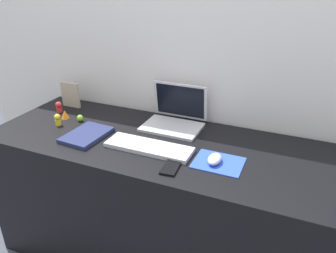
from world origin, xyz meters
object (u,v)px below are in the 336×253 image
Objects in this scene: laptop at (176,115)px; notebook_pad at (87,135)px; toy_figurine_orange at (65,114)px; toy_figurine_yellow at (58,119)px; cell_phone at (171,167)px; toy_figurine_red at (59,107)px; picture_frame at (70,95)px; toy_figurine_lime at (80,118)px; mouse at (215,159)px; keyboard at (149,147)px.

laptop is 1.25× the size of notebook_pad.
toy_figurine_orange is 0.09m from toy_figurine_yellow.
toy_figurine_red reaches higher than cell_phone.
toy_figurine_yellow reaches higher than notebook_pad.
toy_figurine_lime is at bearing -41.23° from picture_frame.
laptop is 4.76× the size of toy_figurine_red.
cell_phone is 3.49× the size of toy_figurine_lime.
toy_figurine_orange is (-0.60, -0.17, -0.03)m from laptop.
toy_figurine_yellow is at bearing 162.59° from cell_phone.
toy_figurine_red is at bearing 152.51° from notebook_pad.
notebook_pad is 0.23m from toy_figurine_yellow.
mouse is 1.52× the size of toy_figurine_red.
notebook_pad is at bearing -44.71° from toy_figurine_lime.
laptop is 2.00× the size of picture_frame.
toy_figurine_red is (-0.69, -0.11, -0.02)m from laptop.
mouse is 0.40× the size of notebook_pad.
toy_figurine_lime is (0.18, -0.16, -0.06)m from picture_frame.
keyboard is 0.56m from toy_figurine_yellow.
cell_phone is 0.69m from toy_figurine_lime.
toy_figurine_orange is (-0.90, 0.13, 0.00)m from mouse.
cell_phone is 2.00× the size of toy_figurine_yellow.
cell_phone is 0.53× the size of notebook_pad.
cell_phone is 2.03× the size of toy_figurine_red.
toy_figurine_yellow is at bearing -52.15° from toy_figurine_red.
picture_frame is at bearing 163.45° from mouse.
picture_frame reaches higher than keyboard.
laptop reaches higher than toy_figurine_orange.
notebook_pad is (-0.34, -0.01, 0.00)m from keyboard.
toy_figurine_orange is at bearing -164.28° from laptop.
laptop is 0.68m from picture_frame.
laptop is 0.43m from mouse.
toy_figurine_lime reaches higher than keyboard.
notebook_pad is 4.86× the size of toy_figurine_orange.
toy_figurine_red is at bearing -97.04° from picture_frame.
toy_figurine_yellow is (-0.56, 0.04, 0.02)m from keyboard.
toy_figurine_lime is at bearing 0.81° from toy_figurine_orange.
laptop is at bearing 0.76° from picture_frame.
laptop is 8.19× the size of toy_figurine_lime.
laptop is 0.53m from toy_figurine_lime.
toy_figurine_yellow is (-0.22, 0.05, 0.02)m from notebook_pad.
picture_frame is at bearing 156.40° from keyboard.
keyboard is 0.60m from toy_figurine_orange.
mouse reaches higher than keyboard.
toy_figurine_lime is at bearing 164.70° from keyboard.
keyboard is at bearing -15.87° from toy_figurine_red.
mouse is at bearing -9.46° from toy_figurine_lime.
toy_figurine_yellow is (-0.88, 0.04, 0.01)m from mouse.
picture_frame is at bearing -179.24° from laptop.
toy_figurine_red is at bearing 168.99° from mouse.
toy_figurine_red is (-0.34, 0.20, 0.02)m from notebook_pad.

